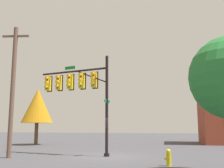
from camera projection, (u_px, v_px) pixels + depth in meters
name	position (u px, v px, depth m)	size (l,w,h in m)	color
ground_plane	(107.00, 156.00, 17.43)	(120.00, 120.00, 0.00)	#403F44
signal_pole_assembly	(78.00, 86.00, 19.16)	(5.56, 1.96, 6.77)	black
utility_pole	(13.00, 88.00, 17.31)	(1.80, 0.37, 8.53)	brown
fire_hydrant	(169.00, 158.00, 13.27)	(0.33, 0.24, 0.83)	gold
tree_near	(37.00, 106.00, 28.95)	(3.36, 3.36, 6.04)	brown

